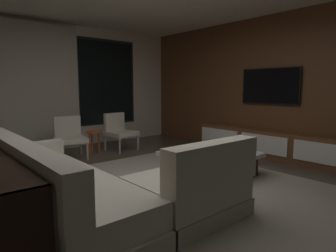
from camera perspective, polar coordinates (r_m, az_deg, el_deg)
floor at (r=3.78m, az=-1.68°, el=-12.85°), size 9.20×9.20×0.00m
back_wall_with_window at (r=6.73m, az=-22.17°, el=7.16°), size 6.60×0.30×2.70m
media_wall at (r=5.97m, az=21.88°, el=7.27°), size 0.12×7.80×2.70m
area_rug at (r=3.93m, az=3.32°, el=-11.98°), size 3.20×3.80×0.01m
sectional_couch at (r=3.09m, az=-14.27°, el=-12.06°), size 1.98×2.50×0.82m
coffee_table at (r=4.46m, az=8.21°, el=-7.23°), size 1.16×1.16×0.36m
book_stack_on_coffee_table at (r=4.58m, az=7.78°, el=-4.10°), size 0.23×0.17×0.08m
accent_chair_near_window at (r=6.28m, az=-9.57°, el=-0.70°), size 0.59×0.61×0.78m
accent_chair_by_curtain at (r=5.76m, az=-18.70°, el=-1.71°), size 0.64×0.65×0.78m
side_stool at (r=6.00m, az=-14.29°, el=-1.78°), size 0.32×0.32×0.46m
media_console at (r=5.84m, az=19.59°, el=-3.45°), size 0.46×3.10×0.52m
mounted_tv at (r=6.00m, az=19.26°, el=7.39°), size 0.05×1.20×0.69m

